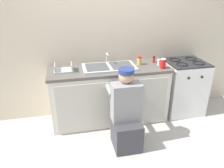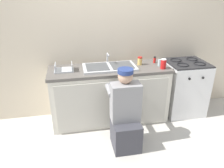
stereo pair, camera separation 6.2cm
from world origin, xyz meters
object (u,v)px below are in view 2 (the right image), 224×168
Objects in this scene: sink_double_basin at (109,67)px; condiment_jar at (140,61)px; soda_cup_red at (163,64)px; plumber_person at (125,116)px; water_glass at (160,63)px; stove_range at (184,87)px; spice_bottle_red at (155,60)px; dish_rack_tray at (64,69)px.

condiment_jar is at bearing 6.55° from sink_double_basin.
sink_double_basin reaches higher than soda_cup_red.
soda_cup_red is at bearing -12.91° from sink_double_basin.
sink_double_basin is at bearing 167.09° from soda_cup_red.
water_glass is (0.70, 0.65, 0.49)m from plumber_person.
stove_range is at bearing -0.10° from sink_double_basin.
water_glass is (0.03, -0.15, -0.00)m from spice_bottle_red.
soda_cup_red is (0.00, -0.13, 0.03)m from water_glass.
dish_rack_tray is at bearing 172.58° from soda_cup_red.
condiment_jar is at bearing 61.46° from plumber_person.
spice_bottle_red is 0.82× the size of condiment_jar.
spice_bottle_red reaches higher than water_glass.
dish_rack_tray is (-1.44, -0.09, -0.03)m from spice_bottle_red.
soda_cup_red is (-0.50, -0.18, 0.52)m from stove_range.
sink_double_basin is 5.26× the size of soda_cup_red.
sink_double_basin is 7.62× the size of spice_bottle_red.
spice_bottle_red is at bearing 95.54° from soda_cup_red.
spice_bottle_red is 0.27m from condiment_jar.
water_glass reaches higher than stove_range.
dish_rack_tray is (-0.68, 0.01, 0.01)m from sink_double_basin.
plumber_person reaches higher than condiment_jar.
plumber_person is 0.99m from condiment_jar.
water_glass is at bearing -19.50° from condiment_jar.
stove_range is at bearing -0.36° from dish_rack_tray.
spice_bottle_red is at bearing 99.98° from water_glass.
condiment_jar is 0.46× the size of dish_rack_tray.
sink_double_basin reaches higher than spice_bottle_red.
stove_range is (1.29, -0.00, -0.46)m from sink_double_basin.
plumber_person is 1.15m from spice_bottle_red.
plumber_person is at bearing -137.19° from water_glass.
plumber_person is 11.04× the size of water_glass.
condiment_jar reaches higher than dish_rack_tray.
sink_double_basin reaches higher than condiment_jar.
sink_double_basin is 1.37m from stove_range.
stove_range is at bearing -11.39° from spice_bottle_red.
water_glass is (-0.50, -0.04, 0.49)m from stove_range.
stove_range is 3.30× the size of dish_rack_tray.
sink_double_basin reaches higher than water_glass.
spice_bottle_red is 1.44m from dish_rack_tray.
spice_bottle_red reaches higher than stove_range.
stove_range is 0.73m from spice_bottle_red.
condiment_jar is (-0.79, 0.06, 0.50)m from stove_range.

